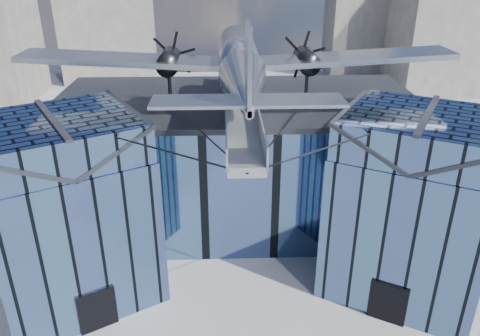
{
  "coord_description": "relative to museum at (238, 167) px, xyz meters",
  "views": [
    {
      "loc": [
        -1.0,
        -25.8,
        20.08
      ],
      "look_at": [
        0.0,
        2.0,
        7.2
      ],
      "focal_mm": 35.0,
      "sensor_mm": 36.0,
      "label": 1
    }
  ],
  "objects": [
    {
      "name": "bg_towers",
      "position": [
        1.45,
        44.67,
        4.47
      ],
      "size": [
        77.0,
        24.5,
        26.0
      ],
      "color": "gray",
      "rests_on": "ground"
    },
    {
      "name": "ground_plane",
      "position": [
        -0.0,
        -5.82,
        -5.54
      ],
      "size": [
        120.0,
        120.0,
        0.0
      ],
      "primitive_type": "plane",
      "color": "gray"
    },
    {
      "name": "museum",
      "position": [
        0.0,
        0.0,
        0.0
      ],
      "size": [
        32.88,
        24.5,
        17.6
      ],
      "color": "#486594",
      "rests_on": "ground"
    }
  ]
}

